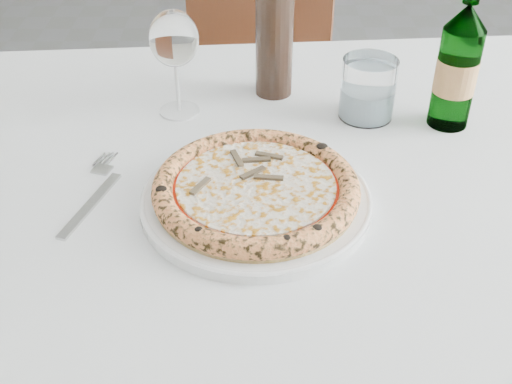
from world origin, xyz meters
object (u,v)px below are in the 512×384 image
wine_glass (174,41)px  beer_bottle (458,67)px  chair_far (251,63)px  wine_bottle (275,32)px  pizza (256,188)px  tumbler (367,93)px  plate (256,199)px  dining_table (255,209)px

wine_glass → beer_bottle: size_ratio=0.70×
chair_far → beer_bottle: bearing=-66.2°
wine_bottle → pizza: bearing=-96.0°
tumbler → beer_bottle: (0.13, -0.03, 0.06)m
chair_far → wine_bottle: (0.04, -0.61, 0.33)m
plate → wine_bottle: (0.03, 0.33, 0.10)m
chair_far → beer_bottle: (0.32, -0.72, 0.32)m
chair_far → wine_bottle: wine_bottle is taller
plate → wine_bottle: bearing=84.0°
chair_far → wine_glass: 0.77m
pizza → wine_bottle: 0.34m
dining_table → plate: size_ratio=4.95×
dining_table → wine_glass: 0.29m
plate → wine_glass: (-0.13, 0.26, 0.12)m
chair_far → plate: bearing=-89.7°
pizza → wine_bottle: size_ratio=1.07×
dining_table → chair_far: size_ratio=1.66×
wine_glass → plate: bearing=-63.9°
chair_far → tumbler: 0.77m
dining_table → pizza: 0.15m
dining_table → beer_bottle: (0.31, 0.11, 0.19)m
wine_glass → wine_bottle: bearing=23.5°
wine_glass → wine_bottle: size_ratio=0.67×
wine_glass → tumbler: wine_glass is taller
tumbler → wine_bottle: (-0.15, 0.09, 0.07)m
dining_table → chair_far: 0.85m
dining_table → wine_bottle: (0.03, 0.23, 0.20)m
dining_table → chair_far: chair_far is taller
plate → chair_far: bearing=90.3°
dining_table → chair_far: (-0.01, 0.83, -0.14)m
tumbler → beer_bottle: bearing=-11.3°
tumbler → pizza: bearing=-127.4°
tumbler → wine_bottle: wine_bottle is taller
plate → beer_bottle: (0.31, 0.21, 0.09)m
chair_far → pizza: (0.01, -0.93, 0.25)m
tumbler → plate: bearing=-127.4°
dining_table → pizza: (-0.00, -0.10, 0.11)m
dining_table → wine_bottle: bearing=81.4°
chair_far → tumbler: bearing=-74.8°
chair_far → plate: chair_far is taller
plate → wine_glass: wine_glass is taller
pizza → dining_table: bearing=90.0°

